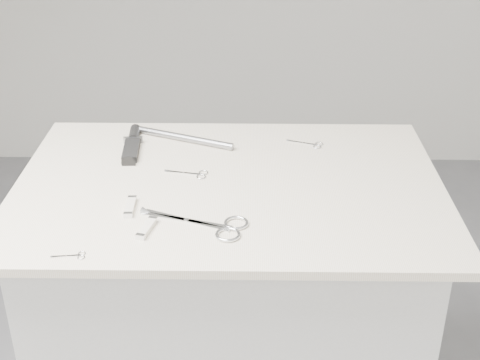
{
  "coord_description": "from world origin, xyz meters",
  "views": [
    {
      "loc": [
        0.05,
        -1.37,
        1.66
      ],
      "look_at": [
        0.03,
        0.01,
        0.92
      ],
      "focal_mm": 50.0,
      "sensor_mm": 36.0,
      "label": 1
    }
  ],
  "objects_px": {
    "tiny_scissors": "(73,256)",
    "metal_rail": "(185,138)",
    "pocket_knife_b": "(130,207)",
    "large_shears": "(216,226)",
    "embroidery_scissors_a": "(193,174)",
    "pocket_knife_a": "(147,228)",
    "plinth": "(230,338)",
    "embroidery_scissors_b": "(310,144)",
    "sheathed_knife": "(133,143)"
  },
  "relations": [
    {
      "from": "embroidery_scissors_b",
      "to": "tiny_scissors",
      "type": "bearing_deg",
      "value": -113.65
    },
    {
      "from": "embroidery_scissors_b",
      "to": "tiny_scissors",
      "type": "distance_m",
      "value": 0.72
    },
    {
      "from": "large_shears",
      "to": "embroidery_scissors_a",
      "type": "relative_size",
      "value": 2.21
    },
    {
      "from": "embroidery_scissors_b",
      "to": "pocket_knife_a",
      "type": "bearing_deg",
      "value": -110.9
    },
    {
      "from": "tiny_scissors",
      "to": "embroidery_scissors_b",
      "type": "bearing_deg",
      "value": 39.44
    },
    {
      "from": "sheathed_knife",
      "to": "pocket_knife_a",
      "type": "bearing_deg",
      "value": -171.14
    },
    {
      "from": "sheathed_knife",
      "to": "metal_rail",
      "type": "bearing_deg",
      "value": -81.91
    },
    {
      "from": "embroidery_scissors_a",
      "to": "tiny_scissors",
      "type": "relative_size",
      "value": 1.58
    },
    {
      "from": "tiny_scissors",
      "to": "embroidery_scissors_a",
      "type": "bearing_deg",
      "value": 52.54
    },
    {
      "from": "plinth",
      "to": "pocket_knife_b",
      "type": "distance_m",
      "value": 0.53
    },
    {
      "from": "large_shears",
      "to": "sheathed_knife",
      "type": "bearing_deg",
      "value": 140.3
    },
    {
      "from": "tiny_scissors",
      "to": "pocket_knife_b",
      "type": "bearing_deg",
      "value": 59.17
    },
    {
      "from": "embroidery_scissors_b",
      "to": "tiny_scissors",
      "type": "height_order",
      "value": "same"
    },
    {
      "from": "plinth",
      "to": "pocket_knife_a",
      "type": "height_order",
      "value": "pocket_knife_a"
    },
    {
      "from": "plinth",
      "to": "sheathed_knife",
      "type": "height_order",
      "value": "sheathed_knife"
    },
    {
      "from": "pocket_knife_b",
      "to": "large_shears",
      "type": "bearing_deg",
      "value": -112.32
    },
    {
      "from": "sheathed_knife",
      "to": "pocket_knife_a",
      "type": "height_order",
      "value": "sheathed_knife"
    },
    {
      "from": "embroidery_scissors_a",
      "to": "pocket_knife_a",
      "type": "height_order",
      "value": "pocket_knife_a"
    },
    {
      "from": "tiny_scissors",
      "to": "pocket_knife_b",
      "type": "height_order",
      "value": "pocket_knife_b"
    },
    {
      "from": "large_shears",
      "to": "sheathed_knife",
      "type": "xyz_separation_m",
      "value": [
        -0.23,
        0.4,
        0.0
      ]
    },
    {
      "from": "plinth",
      "to": "embroidery_scissors_b",
      "type": "height_order",
      "value": "embroidery_scissors_b"
    },
    {
      "from": "plinth",
      "to": "large_shears",
      "type": "height_order",
      "value": "large_shears"
    },
    {
      "from": "plinth",
      "to": "embroidery_scissors_b",
      "type": "relative_size",
      "value": 9.43
    },
    {
      "from": "sheathed_knife",
      "to": "pocket_knife_b",
      "type": "xyz_separation_m",
      "value": [
        0.05,
        -0.33,
        -0.0
      ]
    },
    {
      "from": "tiny_scissors",
      "to": "sheathed_knife",
      "type": "relative_size",
      "value": 0.34
    },
    {
      "from": "large_shears",
      "to": "embroidery_scissors_a",
      "type": "xyz_separation_m",
      "value": [
        -0.06,
        0.24,
        -0.0
      ]
    },
    {
      "from": "tiny_scissors",
      "to": "pocket_knife_a",
      "type": "bearing_deg",
      "value": 29.88
    },
    {
      "from": "tiny_scissors",
      "to": "metal_rail",
      "type": "bearing_deg",
      "value": 65.75
    },
    {
      "from": "embroidery_scissors_a",
      "to": "metal_rail",
      "type": "relative_size",
      "value": 0.38
    },
    {
      "from": "large_shears",
      "to": "metal_rail",
      "type": "height_order",
      "value": "metal_rail"
    },
    {
      "from": "pocket_knife_b",
      "to": "tiny_scissors",
      "type": "bearing_deg",
      "value": 154.2
    },
    {
      "from": "large_shears",
      "to": "tiny_scissors",
      "type": "relative_size",
      "value": 3.5
    },
    {
      "from": "plinth",
      "to": "large_shears",
      "type": "bearing_deg",
      "value": -96.47
    },
    {
      "from": "pocket_knife_a",
      "to": "embroidery_scissors_b",
      "type": "bearing_deg",
      "value": -27.1
    },
    {
      "from": "embroidery_scissors_b",
      "to": "sheathed_knife",
      "type": "xyz_separation_m",
      "value": [
        -0.46,
        -0.01,
        0.01
      ]
    },
    {
      "from": "plinth",
      "to": "embroidery_scissors_b",
      "type": "xyz_separation_m",
      "value": [
        0.21,
        0.21,
        0.47
      ]
    },
    {
      "from": "embroidery_scissors_a",
      "to": "pocket_knife_a",
      "type": "distance_m",
      "value": 0.26
    },
    {
      "from": "embroidery_scissors_a",
      "to": "pocket_knife_b",
      "type": "distance_m",
      "value": 0.21
    },
    {
      "from": "embroidery_scissors_b",
      "to": "metal_rail",
      "type": "height_order",
      "value": "metal_rail"
    },
    {
      "from": "pocket_knife_a",
      "to": "metal_rail",
      "type": "distance_m",
      "value": 0.44
    },
    {
      "from": "plinth",
      "to": "embroidery_scissors_a",
      "type": "xyz_separation_m",
      "value": [
        -0.09,
        0.04,
        0.47
      ]
    },
    {
      "from": "embroidery_scissors_a",
      "to": "pocket_knife_b",
      "type": "xyz_separation_m",
      "value": [
        -0.12,
        -0.16,
        0.0
      ]
    },
    {
      "from": "large_shears",
      "to": "tiny_scissors",
      "type": "bearing_deg",
      "value": -138.0
    },
    {
      "from": "embroidery_scissors_a",
      "to": "pocket_knife_a",
      "type": "relative_size",
      "value": 1.31
    },
    {
      "from": "large_shears",
      "to": "pocket_knife_a",
      "type": "distance_m",
      "value": 0.14
    },
    {
      "from": "plinth",
      "to": "sheathed_knife",
      "type": "distance_m",
      "value": 0.58
    },
    {
      "from": "sheathed_knife",
      "to": "large_shears",
      "type": "bearing_deg",
      "value": -153.37
    },
    {
      "from": "sheathed_knife",
      "to": "metal_rail",
      "type": "xyz_separation_m",
      "value": [
        0.13,
        0.03,
        0.0
      ]
    },
    {
      "from": "sheathed_knife",
      "to": "pocket_knife_b",
      "type": "height_order",
      "value": "sheathed_knife"
    },
    {
      "from": "embroidery_scissors_a",
      "to": "metal_rail",
      "type": "height_order",
      "value": "metal_rail"
    }
  ]
}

